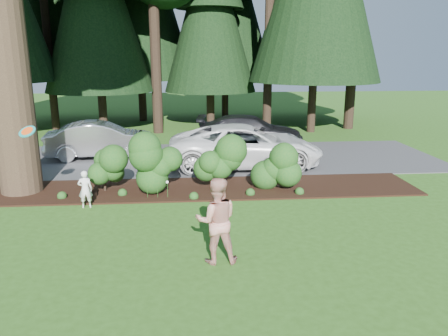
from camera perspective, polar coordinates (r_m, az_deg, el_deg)
The scene contains 11 objects.
ground at distance 11.09m, azimuth -7.88°, elevation -7.94°, with size 80.00×80.00×0.00m, color #2A4F16.
mulch_bed at distance 14.14m, azimuth -7.21°, elevation -2.78°, with size 16.00×2.50×0.05m, color black.
driveway at distance 18.24m, azimuth -6.68°, elevation 1.19°, with size 22.00×6.00×0.03m, color #38383A.
shrub_row at distance 13.80m, azimuth -4.14°, elevation 0.25°, with size 6.53×1.60×1.61m.
lily_cluster at distance 13.21m, azimuth -8.72°, elevation -1.96°, with size 0.69×0.09×0.57m.
car_silver_wagon at distance 18.91m, azimuth -15.67°, elevation 3.58°, with size 1.58×4.53×1.49m, color #B5B5BA.
car_white_suv at distance 16.69m, azimuth 2.89°, elevation 2.90°, with size 2.67×5.80×1.61m, color silver.
car_dark_suv at distance 20.53m, azimuth 3.42°, elevation 4.86°, with size 2.00×4.92×1.43m, color black.
child at distance 12.92m, azimuth -17.67°, elevation -2.66°, with size 0.40×0.26×1.09m, color white.
adult at distance 9.05m, azimuth -0.99°, elevation -6.88°, with size 0.89×0.69×1.83m, color #AE2D17.
frisbee at distance 12.74m, azimuth -24.32°, elevation 4.38°, with size 0.50×0.41×0.34m.
Camera 1 is at (0.67, -10.23, 4.24)m, focal length 35.00 mm.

